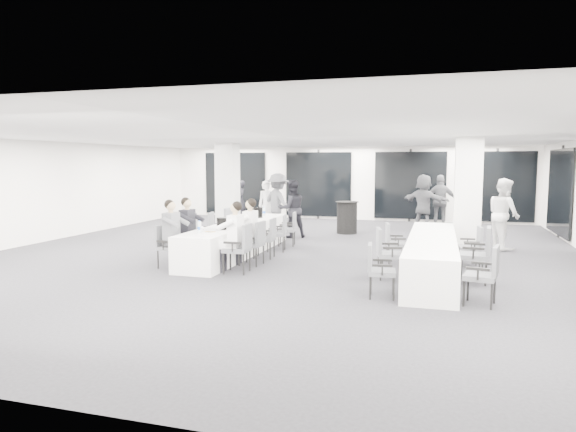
# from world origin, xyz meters

# --- Properties ---
(room) EXTENTS (14.04, 16.04, 2.84)m
(room) POSITION_xyz_m (0.89, 1.11, 1.39)
(room) COLOR #232328
(room) RESTS_ON ground
(column_left) EXTENTS (0.60, 0.60, 2.80)m
(column_left) POSITION_xyz_m (-2.80, 3.20, 1.40)
(column_left) COLOR silver
(column_left) RESTS_ON floor
(column_right) EXTENTS (0.60, 0.60, 2.80)m
(column_right) POSITION_xyz_m (4.20, 1.00, 1.40)
(column_right) COLOR silver
(column_right) RESTS_ON floor
(banquet_table_main) EXTENTS (0.90, 5.00, 0.75)m
(banquet_table_main) POSITION_xyz_m (-1.05, -0.30, 0.38)
(banquet_table_main) COLOR white
(banquet_table_main) RESTS_ON floor
(banquet_table_side) EXTENTS (0.90, 5.00, 0.75)m
(banquet_table_side) POSITION_xyz_m (3.46, -1.27, 0.38)
(banquet_table_side) COLOR white
(banquet_table_side) RESTS_ON floor
(cocktail_table) EXTENTS (0.72, 0.72, 1.00)m
(cocktail_table) POSITION_xyz_m (0.83, 4.09, 0.51)
(cocktail_table) COLOR black
(cocktail_table) RESTS_ON floor
(chair_main_left_near) EXTENTS (0.53, 0.56, 0.90)m
(chair_main_left_near) POSITION_xyz_m (-1.88, -2.16, 0.51)
(chair_main_left_near) COLOR #494C50
(chair_main_left_near) RESTS_ON floor
(chair_main_left_second) EXTENTS (0.54, 0.59, 0.97)m
(chair_main_left_second) POSITION_xyz_m (-1.88, -1.45, 0.56)
(chair_main_left_second) COLOR #494C50
(chair_main_left_second) RESTS_ON floor
(chair_main_left_mid) EXTENTS (0.57, 0.61, 1.00)m
(chair_main_left_mid) POSITION_xyz_m (-1.89, -0.71, 0.57)
(chair_main_left_mid) COLOR #494C50
(chair_main_left_mid) RESTS_ON floor
(chair_main_left_fourth) EXTENTS (0.55, 0.59, 0.93)m
(chair_main_left_fourth) POSITION_xyz_m (-1.88, 0.30, 0.53)
(chair_main_left_fourth) COLOR #494C50
(chair_main_left_fourth) RESTS_ON floor
(chair_main_left_far) EXTENTS (0.54, 0.58, 0.95)m
(chair_main_left_far) POSITION_xyz_m (-1.88, 1.44, 0.54)
(chair_main_left_far) COLOR #494C50
(chair_main_left_far) RESTS_ON floor
(chair_main_right_near) EXTENTS (0.53, 0.58, 0.99)m
(chair_main_right_near) POSITION_xyz_m (-0.21, -2.21, 0.57)
(chair_main_right_near) COLOR #494C50
(chair_main_right_near) RESTS_ON floor
(chair_main_right_second) EXTENTS (0.51, 0.56, 0.95)m
(chair_main_right_second) POSITION_xyz_m (-0.22, -1.39, 0.54)
(chair_main_right_second) COLOR #494C50
(chair_main_right_second) RESTS_ON floor
(chair_main_right_mid) EXTENTS (0.50, 0.55, 0.92)m
(chair_main_right_mid) POSITION_xyz_m (-0.22, -0.53, 0.53)
(chair_main_right_mid) COLOR #494C50
(chair_main_right_mid) RESTS_ON floor
(chair_main_right_fourth) EXTENTS (0.53, 0.57, 0.90)m
(chair_main_right_fourth) POSITION_xyz_m (-0.22, 0.41, 0.52)
(chair_main_right_fourth) COLOR #494C50
(chair_main_right_fourth) RESTS_ON floor
(chair_main_right_far) EXTENTS (0.52, 0.55, 0.89)m
(chair_main_right_far) POSITION_xyz_m (-0.22, 1.31, 0.51)
(chair_main_right_far) COLOR #494C50
(chair_main_right_far) RESTS_ON floor
(chair_side_left_near) EXTENTS (0.49, 0.53, 0.89)m
(chair_side_left_near) POSITION_xyz_m (2.63, -3.31, 0.51)
(chair_side_left_near) COLOR #494C50
(chair_side_left_near) RESTS_ON floor
(chair_side_left_mid) EXTENTS (0.58, 0.61, 0.97)m
(chair_side_left_mid) POSITION_xyz_m (2.62, -1.87, 0.55)
(chair_side_left_mid) COLOR #494C50
(chair_side_left_mid) RESTS_ON floor
(chair_side_left_far) EXTENTS (0.53, 0.56, 0.89)m
(chair_side_left_far) POSITION_xyz_m (2.63, -0.36, 0.51)
(chair_side_left_far) COLOR #494C50
(chair_side_left_far) RESTS_ON floor
(chair_side_right_near) EXTENTS (0.56, 0.59, 0.95)m
(chair_side_right_near) POSITION_xyz_m (4.29, -3.35, 0.54)
(chair_side_right_near) COLOR #494C50
(chair_side_right_near) RESTS_ON floor
(chair_side_right_mid) EXTENTS (0.57, 0.63, 1.04)m
(chair_side_right_mid) POSITION_xyz_m (4.30, -1.77, 0.60)
(chair_side_right_mid) COLOR #494C50
(chair_side_right_mid) RESTS_ON floor
(chair_side_right_far) EXTENTS (0.49, 0.53, 0.87)m
(chair_side_right_far) POSITION_xyz_m (4.28, -0.30, 0.50)
(chair_side_right_far) COLOR #494C50
(chair_side_right_far) RESTS_ON floor
(seated_guest_a) EXTENTS (0.50, 0.38, 1.44)m
(seated_guest_a) POSITION_xyz_m (-1.72, -2.17, 0.81)
(seated_guest_a) COLOR #53555A
(seated_guest_a) RESTS_ON floor
(seated_guest_b) EXTENTS (0.50, 0.38, 1.44)m
(seated_guest_b) POSITION_xyz_m (-1.72, -1.45, 0.81)
(seated_guest_b) COLOR black
(seated_guest_b) RESTS_ON floor
(seated_guest_c) EXTENTS (0.50, 0.38, 1.44)m
(seated_guest_c) POSITION_xyz_m (-0.38, -2.21, 0.81)
(seated_guest_c) COLOR white
(seated_guest_c) RESTS_ON floor
(seated_guest_d) EXTENTS (0.50, 0.38, 1.44)m
(seated_guest_d) POSITION_xyz_m (-0.38, -1.38, 0.81)
(seated_guest_d) COLOR white
(seated_guest_d) RESTS_ON floor
(standing_guest_a) EXTENTS (0.85, 0.82, 1.83)m
(standing_guest_a) POSITION_xyz_m (-1.78, 4.03, 0.92)
(standing_guest_a) COLOR white
(standing_guest_a) RESTS_ON floor
(standing_guest_b) EXTENTS (1.08, 0.99, 1.92)m
(standing_guest_b) POSITION_xyz_m (-0.58, 2.75, 0.96)
(standing_guest_b) COLOR black
(standing_guest_b) RESTS_ON floor
(standing_guest_c) EXTENTS (1.52, 1.34, 2.11)m
(standing_guest_c) POSITION_xyz_m (-1.36, 3.85, 1.06)
(standing_guest_c) COLOR #53555A
(standing_guest_c) RESTS_ON floor
(standing_guest_d) EXTENTS (1.26, 0.80, 2.04)m
(standing_guest_d) POSITION_xyz_m (3.61, 6.31, 1.02)
(standing_guest_d) COLOR #53555A
(standing_guest_d) RESTS_ON floor
(standing_guest_e) EXTENTS (0.54, 0.84, 1.69)m
(standing_guest_e) POSITION_xyz_m (4.54, 4.32, 0.85)
(standing_guest_e) COLOR black
(standing_guest_e) RESTS_ON floor
(standing_guest_f) EXTENTS (1.99, 1.60, 2.06)m
(standing_guest_f) POSITION_xyz_m (3.07, 5.93, 1.03)
(standing_guest_f) COLOR #53555A
(standing_guest_f) RESTS_ON floor
(standing_guest_g) EXTENTS (0.78, 0.80, 1.72)m
(standing_guest_g) POSITION_xyz_m (-3.68, 6.49, 0.86)
(standing_guest_g) COLOR black
(standing_guest_g) RESTS_ON floor
(standing_guest_h) EXTENTS (0.94, 1.15, 2.05)m
(standing_guest_h) POSITION_xyz_m (5.15, 2.34, 1.03)
(standing_guest_h) COLOR white
(standing_guest_h) RESTS_ON floor
(ice_bucket_near) EXTENTS (0.23, 0.23, 0.26)m
(ice_bucket_near) POSITION_xyz_m (-0.96, -1.43, 0.88)
(ice_bucket_near) COLOR black
(ice_bucket_near) RESTS_ON banquet_table_main
(ice_bucket_far) EXTENTS (0.24, 0.24, 0.28)m
(ice_bucket_far) POSITION_xyz_m (-1.02, 1.04, 0.89)
(ice_bucket_far) COLOR black
(ice_bucket_far) RESTS_ON banquet_table_main
(water_bottle_a) EXTENTS (0.08, 0.08, 0.24)m
(water_bottle_a) POSITION_xyz_m (-1.19, -2.04, 0.87)
(water_bottle_a) COLOR silver
(water_bottle_a) RESTS_ON banquet_table_main
(water_bottle_b) EXTENTS (0.06, 0.06, 0.20)m
(water_bottle_b) POSITION_xyz_m (-0.92, 0.28, 0.85)
(water_bottle_b) COLOR silver
(water_bottle_b) RESTS_ON banquet_table_main
(water_bottle_c) EXTENTS (0.07, 0.07, 0.23)m
(water_bottle_c) POSITION_xyz_m (-1.05, 1.62, 0.87)
(water_bottle_c) COLOR silver
(water_bottle_c) RESTS_ON banquet_table_main
(plate_a) EXTENTS (0.20, 0.20, 0.03)m
(plate_a) POSITION_xyz_m (-1.08, -1.91, 0.76)
(plate_a) COLOR white
(plate_a) RESTS_ON banquet_table_main
(plate_b) EXTENTS (0.20, 0.20, 0.03)m
(plate_b) POSITION_xyz_m (-0.95, -1.91, 0.76)
(plate_b) COLOR white
(plate_b) RESTS_ON banquet_table_main
(plate_c) EXTENTS (0.20, 0.20, 0.03)m
(plate_c) POSITION_xyz_m (-1.06, -0.77, 0.76)
(plate_c) COLOR white
(plate_c) RESTS_ON banquet_table_main
(wine_glass) EXTENTS (0.08, 0.08, 0.22)m
(wine_glass) POSITION_xyz_m (-0.86, -2.60, 0.91)
(wine_glass) COLOR silver
(wine_glass) RESTS_ON banquet_table_main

